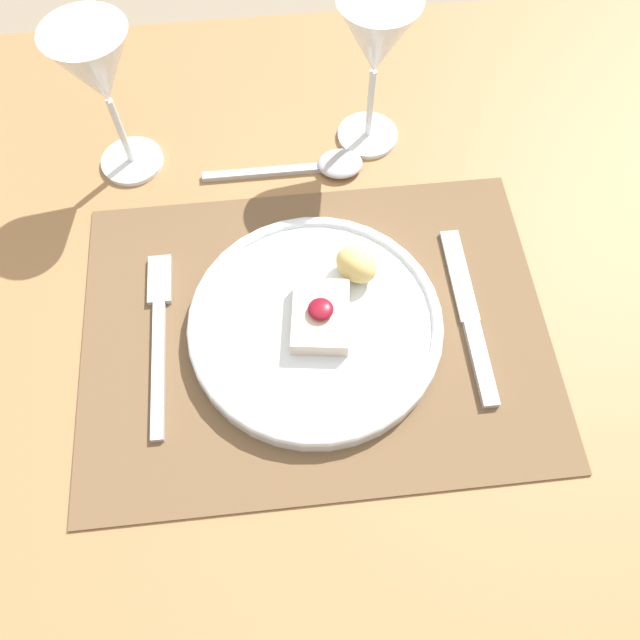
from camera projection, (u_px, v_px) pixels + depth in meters
ground_plane at (318, 489)px, 1.28m from camera, size 8.00×8.00×0.00m
dining_table at (316, 367)px, 0.72m from camera, size 1.24×0.97×0.73m
placemat at (315, 330)px, 0.63m from camera, size 0.47×0.35×0.00m
dinner_plate at (321, 322)px, 0.62m from camera, size 0.25×0.25×0.05m
fork at (159, 328)px, 0.63m from camera, size 0.02×0.20×0.01m
knife at (471, 325)px, 0.63m from camera, size 0.02×0.20×0.01m
spoon at (323, 166)px, 0.72m from camera, size 0.19×0.04×0.02m
wine_glass_near at (376, 44)px, 0.64m from camera, size 0.09×0.09×0.18m
wine_glass_far at (98, 74)px, 0.62m from camera, size 0.09×0.09×0.18m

